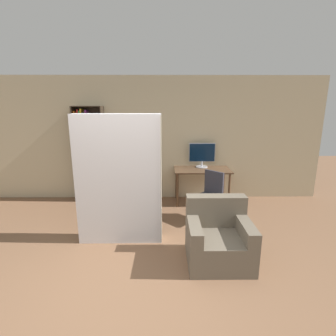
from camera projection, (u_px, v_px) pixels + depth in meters
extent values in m
plane|color=brown|center=(120.00, 293.00, 3.02)|extent=(16.00, 16.00, 0.00)
cube|color=#C6B793|center=(142.00, 139.00, 5.81)|extent=(8.00, 0.06, 2.70)
cube|color=brown|center=(202.00, 170.00, 5.63)|extent=(1.20, 0.65, 0.03)
cylinder|color=brown|center=(178.00, 190.00, 5.45)|extent=(0.05, 0.05, 0.72)
cylinder|color=brown|center=(229.00, 190.00, 5.46)|extent=(0.05, 0.05, 0.72)
cylinder|color=brown|center=(176.00, 183.00, 5.97)|extent=(0.05, 0.05, 0.72)
cylinder|color=brown|center=(224.00, 183.00, 5.98)|extent=(0.05, 0.05, 0.72)
cylinder|color=#B7B7BC|center=(202.00, 167.00, 5.79)|extent=(0.26, 0.26, 0.02)
cylinder|color=#B7B7BC|center=(202.00, 164.00, 5.78)|extent=(0.04, 0.04, 0.12)
cube|color=#B7B7BC|center=(202.00, 152.00, 5.72)|extent=(0.57, 0.02, 0.41)
cube|color=#0A1E38|center=(202.00, 152.00, 5.71)|extent=(0.55, 0.03, 0.39)
cylinder|color=#4C4C51|center=(206.00, 220.00, 4.88)|extent=(0.52, 0.52, 0.03)
cylinder|color=#4C4C51|center=(207.00, 209.00, 4.83)|extent=(0.05, 0.05, 0.38)
cube|color=#33333D|center=(207.00, 198.00, 4.78)|extent=(0.62, 0.62, 0.05)
cube|color=#33333D|center=(214.00, 183.00, 4.86)|extent=(0.32, 0.30, 0.45)
cube|color=#2D2319|center=(77.00, 155.00, 5.70)|extent=(0.02, 0.30, 2.07)
cube|color=#2D2319|center=(104.00, 155.00, 5.70)|extent=(0.02, 0.30, 2.07)
cube|color=#2D2319|center=(92.00, 154.00, 5.84)|extent=(0.62, 0.02, 2.07)
cube|color=#2D2319|center=(94.00, 199.00, 5.95)|extent=(0.59, 0.26, 0.02)
cube|color=#2D2319|center=(93.00, 185.00, 5.87)|extent=(0.59, 0.26, 0.02)
cube|color=#2D2319|center=(92.00, 170.00, 5.78)|extent=(0.59, 0.26, 0.02)
cube|color=#2D2319|center=(90.00, 155.00, 5.70)|extent=(0.59, 0.26, 0.02)
cube|color=#2D2319|center=(89.00, 139.00, 5.62)|extent=(0.59, 0.26, 0.02)
cube|color=#2D2319|center=(88.00, 123.00, 5.54)|extent=(0.59, 0.26, 0.02)
cube|color=#2D2319|center=(87.00, 106.00, 5.45)|extent=(0.59, 0.26, 0.02)
cube|color=orange|center=(82.00, 194.00, 5.94)|extent=(0.02, 0.21, 0.22)
cube|color=brown|center=(83.00, 194.00, 5.93)|extent=(0.04, 0.22, 0.21)
cube|color=teal|center=(84.00, 193.00, 5.88)|extent=(0.02, 0.20, 0.27)
cube|color=#232328|center=(86.00, 194.00, 5.90)|extent=(0.02, 0.17, 0.25)
cube|color=#7A2D84|center=(88.00, 195.00, 5.92)|extent=(0.03, 0.21, 0.20)
cube|color=silver|center=(88.00, 194.00, 5.89)|extent=(0.02, 0.18, 0.22)
cube|color=orange|center=(90.00, 192.00, 5.93)|extent=(0.02, 0.19, 0.29)
cube|color=#1E4C9E|center=(91.00, 195.00, 5.91)|extent=(0.03, 0.18, 0.20)
cube|color=red|center=(93.00, 194.00, 5.88)|extent=(0.03, 0.18, 0.25)
cube|color=silver|center=(80.00, 180.00, 5.87)|extent=(0.02, 0.17, 0.20)
cube|color=#287A38|center=(82.00, 178.00, 5.86)|extent=(0.03, 0.18, 0.26)
cube|color=#232328|center=(83.00, 178.00, 5.86)|extent=(0.03, 0.17, 0.28)
cube|color=#287A38|center=(84.00, 179.00, 5.81)|extent=(0.02, 0.20, 0.27)
cube|color=#1E4C9E|center=(85.00, 178.00, 5.82)|extent=(0.02, 0.22, 0.28)
cube|color=red|center=(87.00, 180.00, 5.85)|extent=(0.02, 0.20, 0.22)
cube|color=#232328|center=(89.00, 180.00, 5.82)|extent=(0.04, 0.17, 0.22)
cube|color=orange|center=(79.00, 165.00, 5.73)|extent=(0.02, 0.20, 0.21)
cube|color=silver|center=(80.00, 165.00, 5.74)|extent=(0.03, 0.20, 0.22)
cube|color=orange|center=(82.00, 165.00, 5.75)|extent=(0.03, 0.21, 0.23)
cube|color=brown|center=(84.00, 163.00, 5.76)|extent=(0.03, 0.16, 0.29)
cube|color=#232328|center=(85.00, 164.00, 5.72)|extent=(0.03, 0.20, 0.26)
cube|color=silver|center=(87.00, 163.00, 5.76)|extent=(0.02, 0.20, 0.29)
cube|color=brown|center=(89.00, 164.00, 5.75)|extent=(0.04, 0.21, 0.26)
cube|color=#287A38|center=(78.00, 148.00, 5.68)|extent=(0.03, 0.20, 0.29)
cube|color=red|center=(80.00, 148.00, 5.68)|extent=(0.04, 0.15, 0.29)
cube|color=teal|center=(81.00, 149.00, 5.65)|extent=(0.03, 0.21, 0.23)
cube|color=#232328|center=(83.00, 148.00, 5.70)|extent=(0.02, 0.15, 0.28)
cube|color=silver|center=(77.00, 133.00, 5.63)|extent=(0.04, 0.15, 0.22)
cube|color=silver|center=(78.00, 133.00, 5.58)|extent=(0.03, 0.22, 0.25)
cube|color=teal|center=(79.00, 134.00, 5.56)|extent=(0.04, 0.19, 0.21)
cube|color=silver|center=(82.00, 134.00, 5.61)|extent=(0.04, 0.19, 0.21)
cube|color=#7A2D84|center=(84.00, 133.00, 5.59)|extent=(0.04, 0.20, 0.25)
cube|color=teal|center=(85.00, 132.00, 5.54)|extent=(0.02, 0.15, 0.29)
cube|color=orange|center=(75.00, 117.00, 5.52)|extent=(0.03, 0.18, 0.24)
cube|color=orange|center=(77.00, 118.00, 5.52)|extent=(0.04, 0.19, 0.21)
cube|color=red|center=(79.00, 116.00, 5.52)|extent=(0.03, 0.16, 0.27)
cube|color=#287A38|center=(80.00, 117.00, 5.51)|extent=(0.03, 0.21, 0.24)
cube|color=gold|center=(82.00, 116.00, 5.52)|extent=(0.03, 0.21, 0.28)
cube|color=#232328|center=(84.00, 117.00, 5.51)|extent=(0.03, 0.20, 0.21)
cube|color=brown|center=(86.00, 117.00, 5.53)|extent=(0.02, 0.16, 0.24)
cube|color=#7A2D84|center=(87.00, 116.00, 5.51)|extent=(0.02, 0.20, 0.26)
cube|color=silver|center=(119.00, 180.00, 3.97)|extent=(1.28, 0.26, 1.98)
cube|color=beige|center=(161.00, 180.00, 3.98)|extent=(0.01, 0.27, 1.94)
cube|color=#665B4C|center=(218.00, 248.00, 3.58)|extent=(0.85, 0.80, 0.40)
cube|color=#665B4C|center=(216.00, 210.00, 3.77)|extent=(0.85, 0.20, 0.45)
cube|color=#665B4C|center=(194.00, 228.00, 3.50)|extent=(0.16, 0.80, 0.20)
cube|color=#665B4C|center=(245.00, 228.00, 3.51)|extent=(0.16, 0.80, 0.20)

